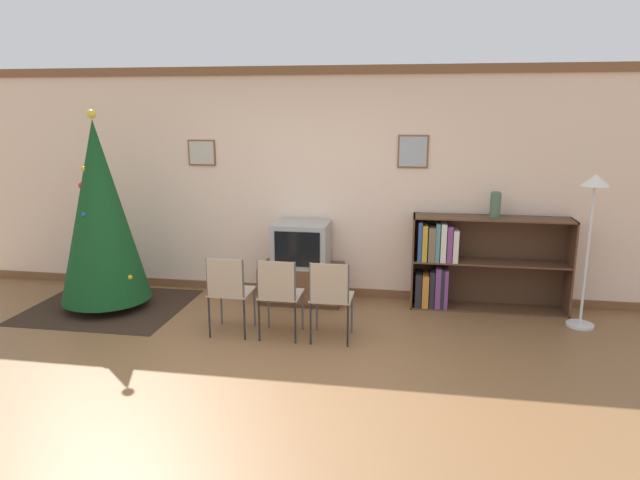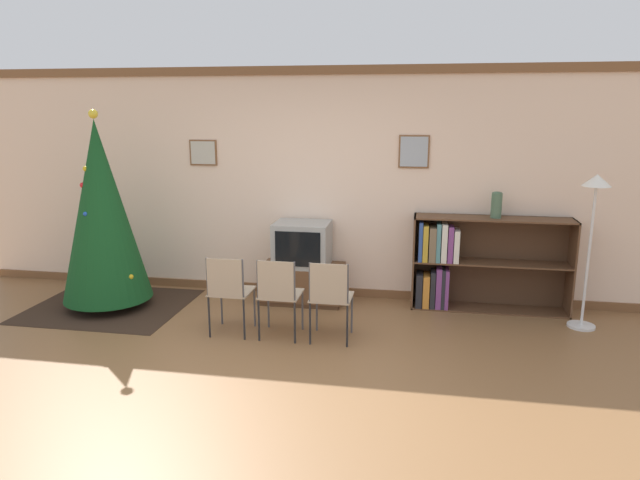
{
  "view_description": "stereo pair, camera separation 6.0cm",
  "coord_description": "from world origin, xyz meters",
  "views": [
    {
      "loc": [
        1.22,
        -4.23,
        2.23
      ],
      "look_at": [
        0.3,
        1.3,
        0.93
      ],
      "focal_mm": 32.0,
      "sensor_mm": 36.0,
      "label": 1
    },
    {
      "loc": [
        1.28,
        -4.21,
        2.23
      ],
      "look_at": [
        0.3,
        1.3,
        0.93
      ],
      "focal_mm": 32.0,
      "sensor_mm": 36.0,
      "label": 2
    }
  ],
  "objects": [
    {
      "name": "area_rug",
      "position": [
        -2.2,
        1.5,
        0.0
      ],
      "size": [
        1.73,
        1.49,
        0.01
      ],
      "color": "#332319",
      "rests_on": "ground_plane"
    },
    {
      "name": "standing_lamp",
      "position": [
        2.99,
        1.77,
        1.23
      ],
      "size": [
        0.28,
        0.28,
        1.6
      ],
      "color": "silver",
      "rests_on": "ground_plane"
    },
    {
      "name": "television",
      "position": [
        -0.05,
        2.07,
        0.7
      ],
      "size": [
        0.63,
        0.51,
        0.51
      ],
      "color": "#9E9E99",
      "rests_on": "tv_console"
    },
    {
      "name": "ground_plane",
      "position": [
        0.0,
        0.0,
        0.0
      ],
      "size": [
        24.0,
        24.0,
        0.0
      ],
      "primitive_type": "plane",
      "color": "brown"
    },
    {
      "name": "christmas_tree",
      "position": [
        -2.2,
        1.5,
        1.11
      ],
      "size": [
        0.98,
        0.98,
        2.21
      ],
      "color": "maroon",
      "rests_on": "area_rug"
    },
    {
      "name": "vase",
      "position": [
        2.1,
        2.16,
        1.2
      ],
      "size": [
        0.12,
        0.12,
        0.28
      ],
      "color": "#47664C",
      "rests_on": "bookshelf"
    },
    {
      "name": "folding_chair_right",
      "position": [
        0.46,
        0.93,
        0.47
      ],
      "size": [
        0.4,
        0.4,
        0.82
      ],
      "color": "tan",
      "rests_on": "ground_plane"
    },
    {
      "name": "tv_console",
      "position": [
        -0.05,
        2.07,
        0.22
      ],
      "size": [
        0.95,
        0.52,
        0.44
      ],
      "color": "#4C311E",
      "rests_on": "ground_plane"
    },
    {
      "name": "folding_chair_center",
      "position": [
        -0.05,
        0.93,
        0.47
      ],
      "size": [
        0.4,
        0.4,
        0.82
      ],
      "color": "tan",
      "rests_on": "ground_plane"
    },
    {
      "name": "wall_back",
      "position": [
        0.0,
        2.4,
        1.35
      ],
      "size": [
        8.62,
        0.11,
        2.7
      ],
      "color": "beige",
      "rests_on": "ground_plane"
    },
    {
      "name": "bookshelf",
      "position": [
        1.78,
        2.16,
        0.52
      ],
      "size": [
        1.72,
        0.36,
        1.06
      ],
      "color": "brown",
      "rests_on": "ground_plane"
    },
    {
      "name": "folding_chair_left",
      "position": [
        -0.56,
        0.93,
        0.47
      ],
      "size": [
        0.4,
        0.4,
        0.82
      ],
      "color": "tan",
      "rests_on": "ground_plane"
    }
  ]
}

